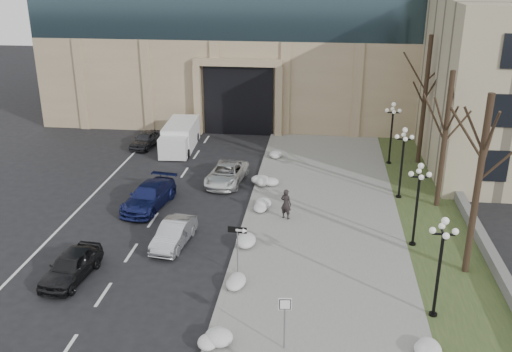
# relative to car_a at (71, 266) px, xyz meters

# --- Properties ---
(sidewalk) EXTENTS (9.00, 40.00, 0.12)m
(sidewalk) POSITION_rel_car_a_xyz_m (11.99, 6.81, -0.64)
(sidewalk) COLOR gray
(sidewalk) RESTS_ON ground
(curb) EXTENTS (0.30, 40.00, 0.14)m
(curb) POSITION_rel_car_a_xyz_m (7.49, 6.81, -0.63)
(curb) COLOR gray
(curb) RESTS_ON ground
(grass_strip) EXTENTS (4.00, 40.00, 0.10)m
(grass_strip) POSITION_rel_car_a_xyz_m (18.49, 6.81, -0.65)
(grass_strip) COLOR #334522
(grass_strip) RESTS_ON ground
(stone_wall) EXTENTS (0.50, 30.00, 0.70)m
(stone_wall) POSITION_rel_car_a_xyz_m (20.49, 8.81, -0.35)
(stone_wall) COLOR slate
(stone_wall) RESTS_ON ground
(car_a) EXTENTS (2.06, 4.24, 1.40)m
(car_a) POSITION_rel_car_a_xyz_m (0.00, 0.00, 0.00)
(car_a) COLOR black
(car_a) RESTS_ON ground
(car_b) EXTENTS (1.83, 4.10, 1.31)m
(car_b) POSITION_rel_car_a_xyz_m (4.03, 3.97, -0.04)
(car_b) COLOR #A5A7AD
(car_b) RESTS_ON ground
(car_c) EXTENTS (2.80, 5.28, 1.46)m
(car_c) POSITION_rel_car_a_xyz_m (1.25, 8.65, 0.03)
(car_c) COLOR navy
(car_c) RESTS_ON ground
(car_d) EXTENTS (2.70, 5.01, 1.33)m
(car_d) POSITION_rel_car_a_xyz_m (5.34, 13.22, -0.03)
(car_d) COLOR silver
(car_d) RESTS_ON ground
(car_e) EXTENTS (2.12, 3.97, 1.29)m
(car_e) POSITION_rel_car_a_xyz_m (-2.50, 20.28, -0.05)
(car_e) COLOR #2F3034
(car_e) RESTS_ON ground
(pedestrian) EXTENTS (0.80, 0.68, 1.85)m
(pedestrian) POSITION_rel_car_a_xyz_m (9.80, 7.74, 0.35)
(pedestrian) COLOR black
(pedestrian) RESTS_ON sidewalk
(box_truck) EXTENTS (2.55, 6.49, 2.03)m
(box_truck) POSITION_rel_car_a_xyz_m (0.37, 20.14, 0.28)
(box_truck) COLOR silver
(box_truck) RESTS_ON ground
(one_way_sign) EXTENTS (0.96, 0.27, 2.59)m
(one_way_sign) POSITION_rel_car_a_xyz_m (8.05, 1.29, 1.44)
(one_way_sign) COLOR slate
(one_way_sign) RESTS_ON ground
(keep_sign) EXTENTS (0.52, 0.10, 2.42)m
(keep_sign) POSITION_rel_car_a_xyz_m (10.56, -4.19, 1.08)
(keep_sign) COLOR slate
(keep_sign) RESTS_ON ground
(snow_clump_b) EXTENTS (1.10, 1.60, 0.36)m
(snow_clump_b) POSITION_rel_car_a_xyz_m (7.93, -4.41, -0.40)
(snow_clump_b) COLOR silver
(snow_clump_b) RESTS_ON sidewalk
(snow_clump_c) EXTENTS (1.10, 1.60, 0.36)m
(snow_clump_c) POSITION_rel_car_a_xyz_m (7.70, 0.05, -0.40)
(snow_clump_c) COLOR silver
(snow_clump_c) RESTS_ON sidewalk
(snow_clump_d) EXTENTS (1.10, 1.60, 0.36)m
(snow_clump_d) POSITION_rel_car_a_xyz_m (8.14, 3.97, -0.40)
(snow_clump_d) COLOR silver
(snow_clump_d) RESTS_ON sidewalk
(snow_clump_e) EXTENTS (1.10, 1.60, 0.36)m
(snow_clump_e) POSITION_rel_car_a_xyz_m (7.99, 8.71, -0.40)
(snow_clump_e) COLOR silver
(snow_clump_e) RESTS_ON sidewalk
(snow_clump_f) EXTENTS (1.10, 1.60, 0.36)m
(snow_clump_f) POSITION_rel_car_a_xyz_m (8.08, 13.21, -0.40)
(snow_clump_f) COLOR silver
(snow_clump_f) RESTS_ON sidewalk
(snow_clump_g) EXTENTS (1.10, 1.60, 0.36)m
(snow_clump_g) POSITION_rel_car_a_xyz_m (8.05, 18.33, -0.40)
(snow_clump_g) COLOR silver
(snow_clump_g) RESTS_ON sidewalk
(snow_clump_h) EXTENTS (1.10, 1.60, 0.36)m
(snow_clump_h) POSITION_rel_car_a_xyz_m (16.34, -3.73, -0.40)
(snow_clump_h) COLOR silver
(snow_clump_h) RESTS_ON sidewalk
(lamppost_a) EXTENTS (1.18, 1.18, 4.76)m
(lamppost_a) POSITION_rel_car_a_xyz_m (16.79, -1.19, 2.38)
(lamppost_a) COLOR black
(lamppost_a) RESTS_ON ground
(lamppost_b) EXTENTS (1.18, 1.18, 4.76)m
(lamppost_b) POSITION_rel_car_a_xyz_m (16.79, 5.31, 2.38)
(lamppost_b) COLOR black
(lamppost_b) RESTS_ON ground
(lamppost_c) EXTENTS (1.18, 1.18, 4.76)m
(lamppost_c) POSITION_rel_car_a_xyz_m (16.79, 11.81, 2.38)
(lamppost_c) COLOR black
(lamppost_c) RESTS_ON ground
(lamppost_d) EXTENTS (1.18, 1.18, 4.76)m
(lamppost_d) POSITION_rel_car_a_xyz_m (16.79, 18.31, 2.38)
(lamppost_d) COLOR black
(lamppost_d) RESTS_ON ground
(tree_near) EXTENTS (3.20, 3.20, 9.00)m
(tree_near) POSITION_rel_car_a_xyz_m (18.99, 2.81, 5.13)
(tree_near) COLOR black
(tree_near) RESTS_ON ground
(tree_mid) EXTENTS (3.20, 3.20, 8.50)m
(tree_mid) POSITION_rel_car_a_xyz_m (18.99, 10.81, 4.81)
(tree_mid) COLOR black
(tree_mid) RESTS_ON ground
(tree_far) EXTENTS (3.20, 3.20, 9.50)m
(tree_far) POSITION_rel_car_a_xyz_m (18.99, 18.81, 5.45)
(tree_far) COLOR black
(tree_far) RESTS_ON ground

